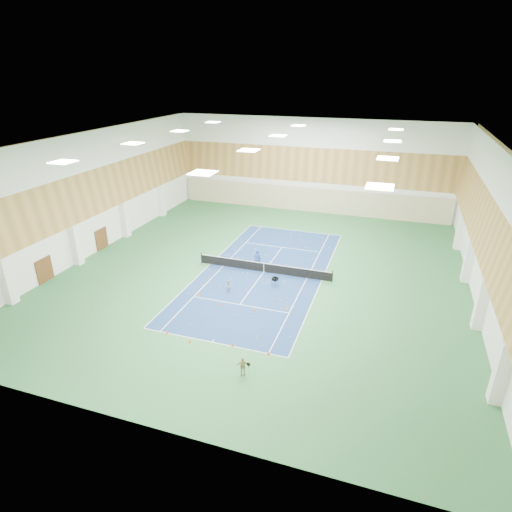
# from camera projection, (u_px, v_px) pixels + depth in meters

# --- Properties ---
(ground) EXTENTS (40.00, 40.00, 0.00)m
(ground) POSITION_uv_depth(u_px,v_px,m) (264.00, 272.00, 40.09)
(ground) COLOR #2A6335
(ground) RESTS_ON ground
(room_shell) EXTENTS (36.00, 40.00, 12.00)m
(room_shell) POSITION_uv_depth(u_px,v_px,m) (264.00, 211.00, 37.69)
(room_shell) COLOR white
(room_shell) RESTS_ON ground
(wood_cladding) EXTENTS (36.00, 40.00, 8.00)m
(wood_cladding) POSITION_uv_depth(u_px,v_px,m) (264.00, 189.00, 36.88)
(wood_cladding) COLOR #B48143
(wood_cladding) RESTS_ON room_shell
(ceiling_light_grid) EXTENTS (21.40, 25.40, 0.06)m
(ceiling_light_grid) POSITION_uv_depth(u_px,v_px,m) (265.00, 142.00, 35.31)
(ceiling_light_grid) COLOR white
(ceiling_light_grid) RESTS_ON room_shell
(court_surface) EXTENTS (10.97, 23.77, 0.01)m
(court_surface) POSITION_uv_depth(u_px,v_px,m) (264.00, 272.00, 40.09)
(court_surface) COLOR navy
(court_surface) RESTS_ON ground
(tennis_balls_scatter) EXTENTS (10.57, 22.77, 0.07)m
(tennis_balls_scatter) POSITION_uv_depth(u_px,v_px,m) (264.00, 272.00, 40.07)
(tennis_balls_scatter) COLOR #D2E727
(tennis_balls_scatter) RESTS_ON ground
(tennis_net) EXTENTS (12.80, 0.10, 1.10)m
(tennis_net) POSITION_uv_depth(u_px,v_px,m) (264.00, 267.00, 39.87)
(tennis_net) COLOR black
(tennis_net) RESTS_ON ground
(back_curtain) EXTENTS (35.40, 0.16, 3.20)m
(back_curtain) POSITION_uv_depth(u_px,v_px,m) (309.00, 200.00, 56.59)
(back_curtain) COLOR #C6B793
(back_curtain) RESTS_ON ground
(door_left_a) EXTENTS (0.08, 1.80, 2.20)m
(door_left_a) POSITION_uv_depth(u_px,v_px,m) (45.00, 270.00, 37.95)
(door_left_a) COLOR #593319
(door_left_a) RESTS_ON ground
(door_left_b) EXTENTS (0.08, 1.80, 2.20)m
(door_left_b) POSITION_uv_depth(u_px,v_px,m) (102.00, 239.00, 44.90)
(door_left_b) COLOR #593319
(door_left_b) RESTS_ON ground
(coach) EXTENTS (0.77, 0.58, 1.92)m
(coach) POSITION_uv_depth(u_px,v_px,m) (257.00, 259.00, 40.48)
(coach) COLOR #214898
(coach) RESTS_ON ground
(child_court) EXTENTS (0.68, 0.65, 1.10)m
(child_court) POSITION_uv_depth(u_px,v_px,m) (229.00, 286.00, 36.29)
(child_court) COLOR #96969E
(child_court) RESTS_ON ground
(child_apron) EXTENTS (0.81, 0.60, 1.28)m
(child_apron) POSITION_uv_depth(u_px,v_px,m) (243.00, 366.00, 26.37)
(child_apron) COLOR tan
(child_apron) RESTS_ON ground
(ball_cart) EXTENTS (0.57, 0.57, 0.82)m
(ball_cart) POSITION_uv_depth(u_px,v_px,m) (275.00, 282.00, 37.37)
(ball_cart) COLOR black
(ball_cart) RESTS_ON ground
(cone_svc_a) EXTENTS (0.22, 0.22, 0.24)m
(cone_svc_a) POSITION_uv_depth(u_px,v_px,m) (199.00, 294.00, 35.94)
(cone_svc_a) COLOR #DA420B
(cone_svc_a) RESTS_ON ground
(cone_svc_b) EXTENTS (0.21, 0.21, 0.23)m
(cone_svc_b) POSITION_uv_depth(u_px,v_px,m) (222.00, 304.00, 34.48)
(cone_svc_b) COLOR #E9480C
(cone_svc_b) RESTS_ON ground
(cone_svc_c) EXTENTS (0.20, 0.20, 0.22)m
(cone_svc_c) POSITION_uv_depth(u_px,v_px,m) (255.00, 310.00, 33.60)
(cone_svc_c) COLOR #FF430D
(cone_svc_c) RESTS_ON ground
(cone_svc_d) EXTENTS (0.22, 0.22, 0.24)m
(cone_svc_d) POSITION_uv_depth(u_px,v_px,m) (287.00, 308.00, 33.84)
(cone_svc_d) COLOR orange
(cone_svc_d) RESTS_ON ground
(cone_base_a) EXTENTS (0.22, 0.22, 0.24)m
(cone_base_a) POSITION_uv_depth(u_px,v_px,m) (167.00, 332.00, 30.75)
(cone_base_a) COLOR #F33E0C
(cone_base_a) RESTS_ON ground
(cone_base_b) EXTENTS (0.21, 0.21, 0.23)m
(cone_base_b) POSITION_uv_depth(u_px,v_px,m) (190.00, 341.00, 29.70)
(cone_base_b) COLOR #F14F0C
(cone_base_b) RESTS_ON ground
(cone_base_c) EXTENTS (0.20, 0.20, 0.22)m
(cone_base_c) POSITION_uv_depth(u_px,v_px,m) (232.00, 345.00, 29.34)
(cone_base_c) COLOR #FA4A0D
(cone_base_c) RESTS_ON ground
(cone_base_d) EXTENTS (0.20, 0.20, 0.22)m
(cone_base_d) POSITION_uv_depth(u_px,v_px,m) (269.00, 353.00, 28.47)
(cone_base_d) COLOR #FF440D
(cone_base_d) RESTS_ON ground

